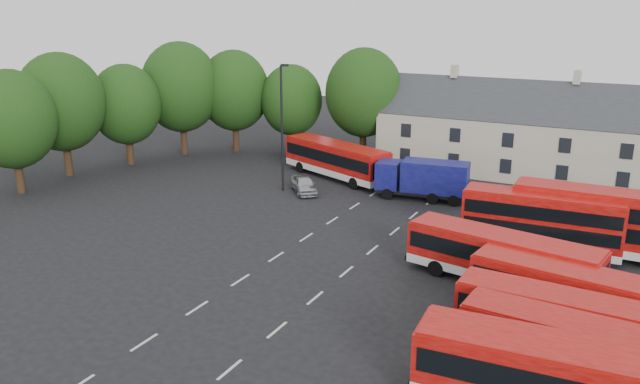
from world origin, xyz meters
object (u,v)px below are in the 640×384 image
Objects in this scene: silver_car at (304,184)px; lamppost at (282,125)px; box_truck at (423,178)px; bus_dd_south at (541,220)px; bus_row_a at (572,379)px.

lamppost reaches higher than silver_car.
box_truck reaches higher than silver_car.
silver_car is at bearing 162.90° from bus_dd_south.
box_truck is at bearing -25.16° from silver_car.
bus_dd_south reaches higher than box_truck.
bus_dd_south is 13.11m from box_truck.
lamppost is (-11.61, -3.20, 3.96)m from box_truck.
lamppost is at bearing 135.58° from bus_row_a.
bus_dd_south is 22.88m from lamppost.
box_truck is 10.18m from silver_car.
box_truck is 12.68m from lamppost.
bus_row_a is 1.20× the size of bus_dd_south.
lamppost is at bearing -172.52° from box_truck.
bus_dd_south is 0.91× the size of lamppost.
bus_dd_south reaches higher than silver_car.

